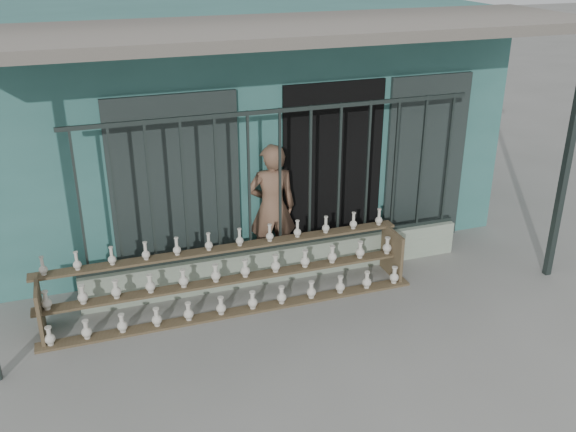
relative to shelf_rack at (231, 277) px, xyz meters
name	(u,v)px	position (x,y,z in m)	size (l,w,h in m)	color
ground	(317,331)	(0.76, -0.89, -0.36)	(60.00, 60.00, 0.00)	slate
workshop_building	(223,104)	(0.76, 3.34, 1.26)	(7.40, 6.60, 3.21)	#306761
parapet_wall	(280,262)	(0.76, 0.41, -0.14)	(5.00, 0.20, 0.45)	gray
security_fence	(280,181)	(0.76, 0.41, 0.99)	(5.00, 0.04, 1.80)	#283330
shelf_rack	(231,277)	(0.00, 0.00, 0.00)	(4.50, 0.68, 0.85)	brown
elderly_woman	(272,207)	(0.76, 0.75, 0.50)	(0.63, 0.41, 1.71)	brown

